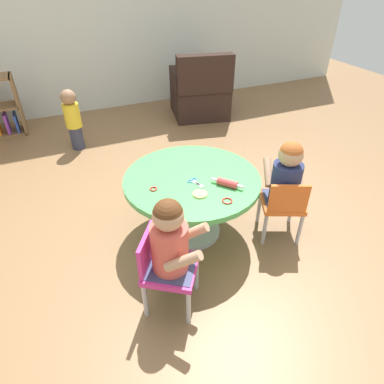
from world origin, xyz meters
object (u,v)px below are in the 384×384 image
toddler_standing (73,118)px  rolling_pin (227,183)px  armchair_dark (200,93)px  craft_table (192,190)px  craft_scissors (195,182)px  seated_child_left (170,239)px  child_chair_right (283,204)px  seated_child_right (287,175)px  child_chair_left (165,267)px

toddler_standing → rolling_pin: (0.79, -2.03, 0.18)m
rolling_pin → armchair_dark: bearing=69.3°
craft_table → craft_scissors: size_ratio=6.87×
craft_table → toddler_standing: bearing=108.6°
seated_child_left → child_chair_right: size_ratio=0.95×
craft_table → armchair_dark: bearing=63.7°
seated_child_right → child_chair_left: bearing=-165.4°
child_chair_right → toddler_standing: 2.45m
craft_table → rolling_pin: size_ratio=5.09×
craft_table → child_chair_left: size_ratio=1.82×
seated_child_left → craft_scissors: bearing=53.4°
seated_child_left → toddler_standing: 2.40m
child_chair_left → craft_scissors: size_ratio=3.77×
seated_child_right → rolling_pin: bearing=170.9°
seated_child_right → craft_scissors: 0.65m
rolling_pin → child_chair_left: bearing=-150.0°
craft_table → toddler_standing: 1.93m
toddler_standing → craft_scissors: (0.61, -1.89, 0.15)m
child_chair_left → seated_child_right: size_ratio=1.05×
craft_table → rolling_pin: bearing=-48.7°
craft_table → armchair_dark: armchair_dark is taller
seated_child_right → toddler_standing: (-1.23, 2.10, -0.17)m
toddler_standing → craft_scissors: size_ratio=4.73×
child_chair_right → toddler_standing: bearing=119.6°
child_chair_left → armchair_dark: (1.46, 2.68, 0.00)m
child_chair_left → seated_child_left: (0.03, -0.02, 0.23)m
child_chair_left → rolling_pin: bearing=30.0°
seated_child_right → armchair_dark: 2.47m
seated_child_left → toddler_standing: seated_child_left is taller
armchair_dark → toddler_standing: bearing=-169.2°
child_chair_right → armchair_dark: armchair_dark is taller
craft_scissors → seated_child_left: bearing=-126.6°
craft_scissors → child_chair_right: bearing=-21.5°
seated_child_left → craft_scissors: size_ratio=3.59×
armchair_dark → toddler_standing: armchair_dark is taller
seated_child_right → toddler_standing: size_ratio=0.76×
craft_table → toddler_standing: (-0.62, 1.83, -0.04)m
seated_child_left → toddler_standing: (-0.24, 2.38, -0.17)m
craft_table → armchair_dark: size_ratio=1.15×
craft_table → seated_child_right: size_ratio=1.91×
craft_table → seated_child_right: 0.68m
seated_child_left → rolling_pin: (0.55, 0.36, 0.00)m
seated_child_left → armchair_dark: (1.43, 2.70, -0.22)m
toddler_standing → rolling_pin: bearing=-68.7°
seated_child_right → craft_table: bearing=156.3°
rolling_pin → craft_scissors: bearing=144.6°
child_chair_left → seated_child_left: bearing=-34.3°
seated_child_left → craft_scissors: (0.36, 0.49, -0.02)m
seated_child_right → armchair_dark: (0.45, 2.42, -0.22)m
child_chair_left → craft_scissors: (0.40, 0.47, 0.21)m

